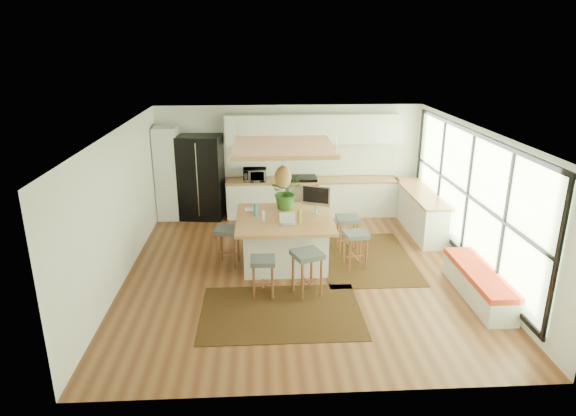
{
  "coord_description": "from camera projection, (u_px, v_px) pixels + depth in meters",
  "views": [
    {
      "loc": [
        -0.72,
        -8.64,
        4.2
      ],
      "look_at": [
        -0.2,
        0.5,
        1.1
      ],
      "focal_mm": 31.2,
      "sensor_mm": 36.0,
      "label": 1
    }
  ],
  "objects": [
    {
      "name": "laptop",
      "position": [
        288.0,
        218.0,
        9.25
      ],
      "size": [
        0.32,
        0.34,
        0.22
      ],
      "primitive_type": null,
      "rotation": [
        0.0,
        0.0,
        0.09
      ],
      "color": "#A5A5AA",
      "rests_on": "island"
    },
    {
      "name": "floor",
      "position": [
        300.0,
        271.0,
        9.56
      ],
      "size": [
        7.0,
        7.0,
        0.0
      ],
      "primitive_type": "plane",
      "color": "brown",
      "rests_on": "ground"
    },
    {
      "name": "ceiling",
      "position": [
        301.0,
        130.0,
        8.69
      ],
      "size": [
        7.0,
        7.0,
        0.0
      ],
      "primitive_type": "plane",
      "rotation": [
        3.14,
        0.0,
        0.0
      ],
      "color": "white",
      "rests_on": "ground"
    },
    {
      "name": "window_wall",
      "position": [
        473.0,
        198.0,
        9.28
      ],
      "size": [
        0.1,
        6.2,
        2.6
      ],
      "primitive_type": null,
      "color": "black",
      "rests_on": "wall_right"
    },
    {
      "name": "rug_right",
      "position": [
        366.0,
        258.0,
        10.09
      ],
      "size": [
        1.8,
        2.6,
        0.01
      ],
      "primitive_type": "cube",
      "color": "black",
      "rests_on": "floor"
    },
    {
      "name": "wall_back",
      "position": [
        289.0,
        160.0,
        12.44
      ],
      "size": [
        6.5,
        0.0,
        6.5
      ],
      "primitive_type": "plane",
      "rotation": [
        1.57,
        0.0,
        0.0
      ],
      "color": "white",
      "rests_on": "ground"
    },
    {
      "name": "island_plant",
      "position": [
        286.0,
        195.0,
        10.1
      ],
      "size": [
        0.94,
        0.96,
        0.56
      ],
      "primitive_type": "imported",
      "rotation": [
        0.0,
        0.0,
        0.64
      ],
      "color": "#1E4C19",
      "rests_on": "island"
    },
    {
      "name": "island_bottle_2",
      "position": [
        298.0,
        218.0,
        9.36
      ],
      "size": [
        0.07,
        0.07,
        0.19
      ],
      "primitive_type": "cylinder",
      "color": "olive",
      "rests_on": "island"
    },
    {
      "name": "ceiling_panel",
      "position": [
        283.0,
        161.0,
        9.26
      ],
      "size": [
        1.86,
        1.86,
        0.8
      ],
      "primitive_type": null,
      "color": "#A7693B",
      "rests_on": "ceiling"
    },
    {
      "name": "island_bottle_1",
      "position": [
        264.0,
        216.0,
        9.46
      ],
      "size": [
        0.07,
        0.07,
        0.19
      ],
      "primitive_type": "cylinder",
      "color": "silver",
      "rests_on": "island"
    },
    {
      "name": "monitor",
      "position": [
        316.0,
        199.0,
        9.89
      ],
      "size": [
        0.62,
        0.43,
        0.55
      ],
      "primitive_type": null,
      "rotation": [
        0.0,
        0.0,
        -0.41
      ],
      "color": "#A5A5AA",
      "rests_on": "island"
    },
    {
      "name": "stool_near_right",
      "position": [
        307.0,
        275.0,
        8.57
      ],
      "size": [
        0.61,
        0.61,
        0.79
      ],
      "primitive_type": null,
      "rotation": [
        0.0,
        0.0,
        0.38
      ],
      "color": "#424949",
      "rests_on": "floor"
    },
    {
      "name": "island_bottle_0",
      "position": [
        256.0,
        212.0,
        9.69
      ],
      "size": [
        0.07,
        0.07,
        0.19
      ],
      "primitive_type": "cylinder",
      "color": "teal",
      "rests_on": "island"
    },
    {
      "name": "stool_left_side",
      "position": [
        228.0,
        248.0,
        9.71
      ],
      "size": [
        0.53,
        0.53,
        0.77
      ],
      "primitive_type": null,
      "rotation": [
        0.0,
        0.0,
        -1.76
      ],
      "color": "#424949",
      "rests_on": "floor"
    },
    {
      "name": "back_counter_top",
      "position": [
        312.0,
        180.0,
        12.31
      ],
      "size": [
        4.24,
        0.64,
        0.05
      ],
      "primitive_type": "cube",
      "color": "#A7693B",
      "rests_on": "back_counter_base"
    },
    {
      "name": "wall_front",
      "position": [
        325.0,
        297.0,
        5.82
      ],
      "size": [
        6.5,
        0.0,
        6.5
      ],
      "primitive_type": "plane",
      "rotation": [
        -1.57,
        0.0,
        0.0
      ],
      "color": "white",
      "rests_on": "ground"
    },
    {
      "name": "microwave",
      "position": [
        255.0,
        173.0,
        12.11
      ],
      "size": [
        0.56,
        0.32,
        0.38
      ],
      "primitive_type": "imported",
      "rotation": [
        0.0,
        0.0,
        0.02
      ],
      "color": "#A5A5AA",
      "rests_on": "back_counter_top"
    },
    {
      "name": "wall_right",
      "position": [
        474.0,
        201.0,
        9.3
      ],
      "size": [
        0.0,
        7.0,
        7.0
      ],
      "primitive_type": "plane",
      "rotation": [
        1.57,
        0.0,
        -1.57
      ],
      "color": "white",
      "rests_on": "ground"
    },
    {
      "name": "range",
      "position": [
        302.0,
        196.0,
        12.42
      ],
      "size": [
        0.76,
        0.62,
        1.0
      ],
      "primitive_type": null,
      "color": "#A5A5AA",
      "rests_on": "floor"
    },
    {
      "name": "stool_near_left",
      "position": [
        263.0,
        277.0,
        8.53
      ],
      "size": [
        0.42,
        0.42,
        0.69
      ],
      "primitive_type": null,
      "rotation": [
        0.0,
        0.0,
        -0.01
      ],
      "color": "#424949",
      "rests_on": "floor"
    },
    {
      "name": "window_bench",
      "position": [
        478.0,
        284.0,
        8.5
      ],
      "size": [
        0.52,
        2.0,
        0.5
      ],
      "primitive_type": null,
      "color": "white",
      "rests_on": "floor"
    },
    {
      "name": "island",
      "position": [
        284.0,
        240.0,
        9.81
      ],
      "size": [
        1.85,
        1.85,
        0.93
      ],
      "primitive_type": null,
      "color": "#A7693B",
      "rests_on": "floor"
    },
    {
      "name": "wall_left",
      "position": [
        120.0,
        207.0,
        8.95
      ],
      "size": [
        0.0,
        7.0,
        7.0
      ],
      "primitive_type": "plane",
      "rotation": [
        1.57,
        0.0,
        1.57
      ],
      "color": "white",
      "rests_on": "ground"
    },
    {
      "name": "stool_right_front",
      "position": [
        355.0,
        250.0,
        9.59
      ],
      "size": [
        0.5,
        0.5,
        0.73
      ],
      "primitive_type": null,
      "rotation": [
        0.0,
        0.0,
        1.74
      ],
      "color": "#424949",
      "rests_on": "floor"
    },
    {
      "name": "fridge",
      "position": [
        202.0,
        181.0,
        12.18
      ],
      "size": [
        1.11,
        0.92,
        2.05
      ],
      "primitive_type": null,
      "rotation": [
        0.0,
        0.0,
        -0.12
      ],
      "color": "black",
      "rests_on": "floor"
    },
    {
      "name": "backsplash",
      "position": [
        311.0,
        160.0,
        12.45
      ],
      "size": [
        4.2,
        0.02,
        0.8
      ],
      "primitive_type": "cube",
      "color": "white",
      "rests_on": "wall_back"
    },
    {
      "name": "island_bowl",
      "position": [
        250.0,
        210.0,
        9.99
      ],
      "size": [
        0.23,
        0.23,
        0.05
      ],
      "primitive_type": "imported",
      "rotation": [
        0.0,
        0.0,
        0.1
      ],
      "color": "white",
      "rests_on": "island"
    },
    {
      "name": "stool_right_back",
      "position": [
        347.0,
        235.0,
        10.33
      ],
      "size": [
        0.46,
        0.46,
        0.76
      ],
      "primitive_type": null,
      "rotation": [
        0.0,
        0.0,
        1.59
      ],
      "color": "#424949",
      "rests_on": "floor"
    },
    {
      "name": "pantry",
      "position": [
        168.0,
        174.0,
        12.05
      ],
      "size": [
        0.55,
        0.6,
        2.25
      ],
      "primitive_type": "cube",
      "color": "white",
      "rests_on": "floor"
    },
    {
      "name": "right_counter_top",
      "position": [
        422.0,
        193.0,
        11.32
      ],
      "size": [
        0.64,
        2.54,
        0.05
      ],
      "primitive_type": "cube",
      "color": "#A7693B",
      "rests_on": "right_counter_base"
    },
    {
      "name": "rug_near",
      "position": [
        281.0,
        312.0,
        8.1
      ],
      "size": [
        2.6,
        1.8,
        0.01
      ],
      "primitive_type": "cube",
      "color": "black",
      "rests_on": "floor"
    },
    {
      "name": "back_counter_base",
      "position": [
        312.0,
        198.0,
        12.45
      ],
      "size": [
        4.2,
        0.6,
        0.88
      ],
      "primitive_type": "cube",
      "color": "white",
      "rests_on": "floor"
    },
    {
      "name": "upper_cabinets",
      "position": [
        312.0,
        129.0,
        12.04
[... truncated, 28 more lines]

